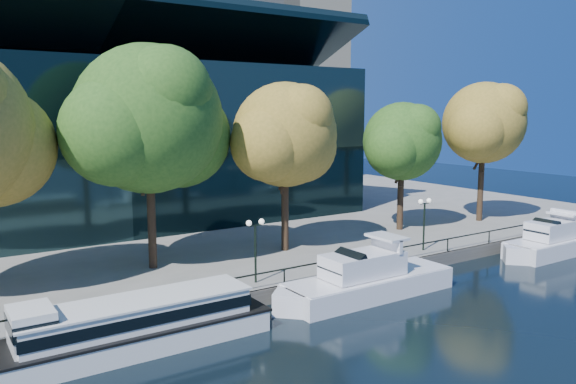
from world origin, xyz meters
TOP-DOWN VIEW (x-y plane):
  - ground at (0.00, 0.00)m, footprint 160.00×160.00m
  - promenade at (0.00, 36.38)m, footprint 90.00×67.08m
  - railing at (0.00, 3.25)m, footprint 88.20×0.08m
  - convention_building at (-4.00, 31.79)m, footprint 50.00×24.57m
  - tour_boat at (-10.88, 1.20)m, footprint 15.82×3.53m
  - cruiser_near at (4.32, 0.78)m, footprint 13.00×3.35m
  - cruiser_far at (24.13, 0.34)m, footprint 11.03×3.06m
  - tree_2 at (-5.29, 11.24)m, footprint 12.36×10.13m
  - tree_3 at (4.93, 10.39)m, footprint 9.85×8.08m
  - tree_4 at (17.82, 11.04)m, footprint 8.71×7.14m
  - tree_5 at (27.32, 9.72)m, footprint 9.74×7.98m
  - lamp_1 at (-1.33, 4.50)m, footprint 1.26×0.36m
  - lamp_2 at (13.68, 4.50)m, footprint 1.26×0.36m

SIDE VIEW (x-z plane):
  - ground at x=0.00m, z-range 0.00..0.00m
  - promenade at x=0.00m, z-range 0.00..1.00m
  - cruiser_far at x=24.13m, z-range -0.66..2.94m
  - cruiser_near at x=4.32m, z-range -0.71..3.05m
  - tour_boat at x=-10.88m, z-range -0.22..2.78m
  - railing at x=0.00m, z-range 1.44..2.43m
  - lamp_1 at x=-1.33m, z-range 1.97..6.00m
  - lamp_2 at x=13.68m, z-range 1.97..6.00m
  - convention_building at x=-4.00m, z-range -2.21..19.22m
  - tree_4 at x=17.82m, z-range 3.09..14.56m
  - tree_3 at x=4.93m, z-range 3.30..16.14m
  - tree_5 at x=27.32m, z-range 3.65..17.08m
  - tree_2 at x=-5.29m, z-range 3.38..18.46m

